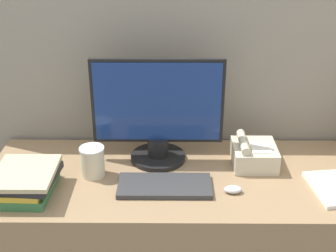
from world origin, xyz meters
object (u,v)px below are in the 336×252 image
mouse (233,189)px  book_stack (26,181)px  monitor (158,116)px  keyboard (165,186)px  coffee_cup (93,161)px  desk_telephone (253,154)px

mouse → book_stack: (-0.80, -0.01, 0.04)m
mouse → monitor: bearing=138.4°
keyboard → coffee_cup: size_ratio=2.88×
monitor → book_stack: 0.59m
mouse → book_stack: book_stack is taller
keyboard → book_stack: (-0.53, -0.04, 0.04)m
monitor → desk_telephone: 0.44m
book_stack → coffee_cup: bearing=30.0°
mouse → book_stack: 0.80m
book_stack → keyboard: bearing=4.3°
keyboard → mouse: mouse is taller
desk_telephone → book_stack: bearing=-165.7°
keyboard → desk_telephone: size_ratio=1.82×
mouse → desk_telephone: 0.25m
keyboard → mouse: 0.27m
monitor → keyboard: bearing=-82.3°
mouse → desk_telephone: size_ratio=0.35×
coffee_cup → keyboard: bearing=-17.9°
mouse → desk_telephone: bearing=63.2°
coffee_cup → book_stack: bearing=-150.0°
coffee_cup → desk_telephone: size_ratio=0.63×
mouse → keyboard: bearing=173.6°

